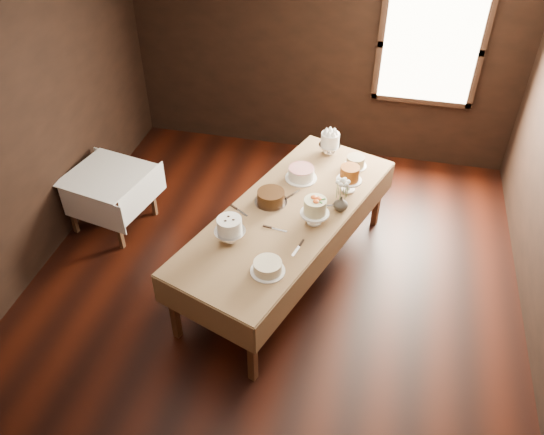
% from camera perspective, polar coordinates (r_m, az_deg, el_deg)
% --- Properties ---
extents(floor, '(5.00, 6.00, 0.01)m').
position_cam_1_polar(floor, '(5.66, -0.46, -8.71)').
color(floor, black).
rests_on(floor, ground).
extents(ceiling, '(5.00, 6.00, 0.01)m').
position_cam_1_polar(ceiling, '(4.04, -0.68, 18.86)').
color(ceiling, beige).
rests_on(ceiling, wall_back).
extents(wall_back, '(5.00, 0.02, 2.80)m').
position_cam_1_polar(wall_back, '(7.30, 5.20, 16.55)').
color(wall_back, black).
rests_on(wall_back, ground).
extents(wall_left, '(0.02, 6.00, 2.80)m').
position_cam_1_polar(wall_left, '(5.74, -25.73, 5.83)').
color(wall_left, black).
rests_on(wall_left, ground).
extents(window, '(1.10, 0.05, 1.30)m').
position_cam_1_polar(window, '(7.12, 16.02, 16.39)').
color(window, '#FFEABF').
rests_on(window, wall_back).
extents(display_table, '(1.92, 2.93, 0.85)m').
position_cam_1_polar(display_table, '(5.42, 1.66, 0.08)').
color(display_table, '#442919').
rests_on(display_table, ground).
extents(side_table, '(0.98, 0.98, 0.70)m').
position_cam_1_polar(side_table, '(6.46, -16.64, 3.71)').
color(side_table, '#442919').
rests_on(side_table, ground).
extents(cake_meringue, '(0.24, 0.24, 0.26)m').
position_cam_1_polar(cake_meringue, '(6.21, 5.99, 7.58)').
color(cake_meringue, silver).
rests_on(cake_meringue, display_table).
extents(cake_speckled, '(0.27, 0.27, 0.12)m').
position_cam_1_polar(cake_speckled, '(6.05, 8.62, 5.70)').
color(cake_speckled, white).
rests_on(cake_speckled, display_table).
extents(cake_lattice, '(0.35, 0.35, 0.12)m').
position_cam_1_polar(cake_lattice, '(5.80, 3.03, 4.53)').
color(cake_lattice, white).
rests_on(cake_lattice, display_table).
extents(cake_caramel, '(0.26, 0.26, 0.30)m').
position_cam_1_polar(cake_caramel, '(5.64, 7.96, 3.86)').
color(cake_caramel, white).
rests_on(cake_caramel, display_table).
extents(cake_chocolate, '(0.38, 0.38, 0.13)m').
position_cam_1_polar(cake_chocolate, '(5.46, -0.11, 2.09)').
color(cake_chocolate, silver).
rests_on(cake_chocolate, display_table).
extents(cake_flowers, '(0.28, 0.28, 0.28)m').
position_cam_1_polar(cake_flowers, '(5.19, 4.43, 0.52)').
color(cake_flowers, white).
rests_on(cake_flowers, display_table).
extents(cake_swirl, '(0.30, 0.30, 0.26)m').
position_cam_1_polar(cake_swirl, '(5.00, -4.38, -1.39)').
color(cake_swirl, silver).
rests_on(cake_swirl, display_table).
extents(cake_cream, '(0.31, 0.31, 0.11)m').
position_cam_1_polar(cake_cream, '(4.73, -0.45, -5.16)').
color(cake_cream, white).
rests_on(cake_cream, display_table).
extents(cake_server_a, '(0.24, 0.05, 0.01)m').
position_cam_1_polar(cake_server_a, '(5.16, 0.77, -1.28)').
color(cake_server_a, silver).
rests_on(cake_server_a, display_table).
extents(cake_server_b, '(0.08, 0.24, 0.01)m').
position_cam_1_polar(cake_server_b, '(4.95, 2.49, -3.46)').
color(cake_server_b, silver).
rests_on(cake_server_b, display_table).
extents(cake_server_c, '(0.14, 0.22, 0.01)m').
position_cam_1_polar(cake_server_c, '(5.61, 2.34, 2.52)').
color(cake_server_c, silver).
rests_on(cake_server_c, display_table).
extents(cake_server_d, '(0.23, 0.12, 0.01)m').
position_cam_1_polar(cake_server_d, '(5.49, 6.26, 1.28)').
color(cake_server_d, silver).
rests_on(cake_server_d, display_table).
extents(cake_server_e, '(0.22, 0.15, 0.01)m').
position_cam_1_polar(cake_server_e, '(5.37, -3.11, 0.52)').
color(cake_server_e, silver).
rests_on(cake_server_e, display_table).
extents(flower_vase, '(0.19, 0.19, 0.15)m').
position_cam_1_polar(flower_vase, '(5.40, 7.12, 1.44)').
color(flower_vase, '#2D2823').
rests_on(flower_vase, display_table).
extents(flower_bouquet, '(0.14, 0.14, 0.20)m').
position_cam_1_polar(flower_bouquet, '(5.28, 7.29, 3.10)').
color(flower_bouquet, white).
rests_on(flower_bouquet, flower_vase).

